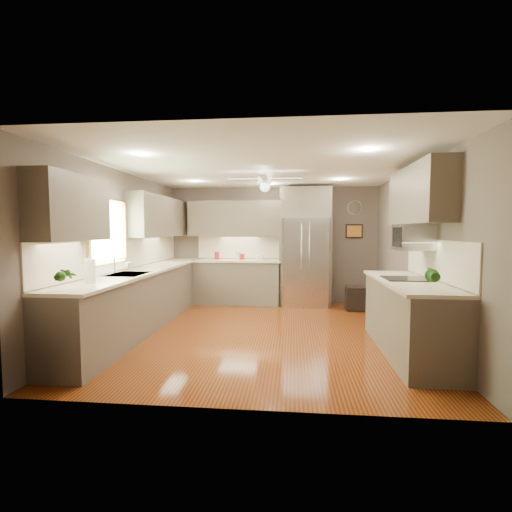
% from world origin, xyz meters
% --- Properties ---
extents(floor, '(5.00, 5.00, 0.00)m').
position_xyz_m(floor, '(0.00, 0.00, 0.00)').
color(floor, '#55160B').
rests_on(floor, ground).
extents(ceiling, '(5.00, 5.00, 0.00)m').
position_xyz_m(ceiling, '(0.00, 0.00, 2.50)').
color(ceiling, white).
rests_on(ceiling, ground).
extents(wall_back, '(4.50, 0.00, 4.50)m').
position_xyz_m(wall_back, '(0.00, 2.50, 1.25)').
color(wall_back, brown).
rests_on(wall_back, ground).
extents(wall_front, '(4.50, 0.00, 4.50)m').
position_xyz_m(wall_front, '(0.00, -2.50, 1.25)').
color(wall_front, brown).
rests_on(wall_front, ground).
extents(wall_left, '(0.00, 5.00, 5.00)m').
position_xyz_m(wall_left, '(-2.25, 0.00, 1.25)').
color(wall_left, brown).
rests_on(wall_left, ground).
extents(wall_right, '(0.00, 5.00, 5.00)m').
position_xyz_m(wall_right, '(2.25, 0.00, 1.25)').
color(wall_right, brown).
rests_on(wall_right, ground).
extents(canister_a, '(0.13, 0.13, 0.16)m').
position_xyz_m(canister_a, '(-1.19, 2.26, 1.02)').
color(canister_a, maroon).
rests_on(canister_a, back_run).
extents(canister_c, '(0.13, 0.13, 0.17)m').
position_xyz_m(canister_c, '(-0.73, 2.24, 1.03)').
color(canister_c, '#BEAF8F').
rests_on(canister_c, back_run).
extents(canister_d, '(0.11, 0.11, 0.13)m').
position_xyz_m(canister_d, '(-0.63, 2.23, 1.00)').
color(canister_d, maroon).
rests_on(canister_d, back_run).
extents(soap_bottle, '(0.10, 0.10, 0.19)m').
position_xyz_m(soap_bottle, '(-2.08, -0.14, 1.03)').
color(soap_bottle, white).
rests_on(soap_bottle, left_run).
extents(potted_plant_left, '(0.19, 0.14, 0.33)m').
position_xyz_m(potted_plant_left, '(-1.94, -2.02, 1.10)').
color(potted_plant_left, '#215618').
rests_on(potted_plant_left, left_run).
extents(potted_plant_right, '(0.19, 0.16, 0.32)m').
position_xyz_m(potted_plant_right, '(1.91, -1.61, 1.10)').
color(potted_plant_right, '#215618').
rests_on(potted_plant_right, right_run).
extents(bowl, '(0.25, 0.25, 0.05)m').
position_xyz_m(bowl, '(-0.26, 2.19, 0.96)').
color(bowl, '#BEAF8F').
rests_on(bowl, back_run).
extents(left_run, '(0.65, 4.70, 1.45)m').
position_xyz_m(left_run, '(-1.95, 0.15, 0.48)').
color(left_run, brown).
rests_on(left_run, ground).
extents(back_run, '(1.85, 0.65, 1.45)m').
position_xyz_m(back_run, '(-0.72, 2.20, 0.48)').
color(back_run, brown).
rests_on(back_run, ground).
extents(uppers, '(4.50, 4.70, 0.95)m').
position_xyz_m(uppers, '(-0.74, 0.71, 1.87)').
color(uppers, brown).
rests_on(uppers, wall_left).
extents(window, '(0.05, 1.12, 0.92)m').
position_xyz_m(window, '(-2.22, -0.50, 1.55)').
color(window, '#BFF2B2').
rests_on(window, wall_left).
extents(sink, '(0.50, 0.70, 0.32)m').
position_xyz_m(sink, '(-1.93, -0.50, 0.91)').
color(sink, silver).
rests_on(sink, left_run).
extents(refrigerator, '(1.06, 0.75, 2.45)m').
position_xyz_m(refrigerator, '(0.70, 2.16, 1.19)').
color(refrigerator, silver).
rests_on(refrigerator, ground).
extents(right_run, '(0.70, 2.20, 1.45)m').
position_xyz_m(right_run, '(1.93, -0.80, 0.48)').
color(right_run, brown).
rests_on(right_run, ground).
extents(microwave, '(0.43, 0.55, 0.34)m').
position_xyz_m(microwave, '(2.03, -0.55, 1.48)').
color(microwave, silver).
rests_on(microwave, wall_right).
extents(ceiling_fan, '(1.18, 1.18, 0.32)m').
position_xyz_m(ceiling_fan, '(-0.00, 0.30, 2.33)').
color(ceiling_fan, white).
rests_on(ceiling_fan, ceiling).
extents(recessed_lights, '(2.84, 3.14, 0.01)m').
position_xyz_m(recessed_lights, '(-0.04, 0.40, 2.49)').
color(recessed_lights, white).
rests_on(recessed_lights, ceiling).
extents(wall_clock, '(0.30, 0.03, 0.30)m').
position_xyz_m(wall_clock, '(1.75, 2.48, 2.05)').
color(wall_clock, white).
rests_on(wall_clock, wall_back).
extents(framed_print, '(0.36, 0.03, 0.30)m').
position_xyz_m(framed_print, '(1.75, 2.48, 1.55)').
color(framed_print, black).
rests_on(framed_print, wall_back).
extents(stool, '(0.38, 0.38, 0.46)m').
position_xyz_m(stool, '(1.68, 1.74, 0.24)').
color(stool, black).
rests_on(stool, ground).
extents(paper_towel, '(0.13, 0.13, 0.32)m').
position_xyz_m(paper_towel, '(-1.95, -1.46, 1.08)').
color(paper_towel, white).
rests_on(paper_towel, left_run).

